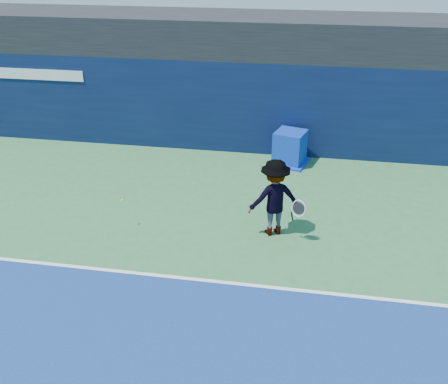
{
  "coord_description": "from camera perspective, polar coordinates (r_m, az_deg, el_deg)",
  "views": [
    {
      "loc": [
        2.56,
        -5.33,
        6.58
      ],
      "look_at": [
        0.78,
        5.2,
        1.0
      ],
      "focal_mm": 40.0,
      "sensor_mm": 36.0,
      "label": 1
    }
  ],
  "objects": [
    {
      "name": "tennis_ball",
      "position": [
        12.45,
        -11.56,
        -0.94
      ],
      "size": [
        0.07,
        0.07,
        0.07
      ],
      "color": "#BDCF17",
      "rests_on": "ground"
    },
    {
      "name": "baseline",
      "position": [
        10.92,
        -6.06,
        -9.61
      ],
      "size": [
        24.0,
        0.1,
        0.01
      ],
      "primitive_type": "cube",
      "color": "white",
      "rests_on": "ground"
    },
    {
      "name": "stadium_band",
      "position": [
        17.29,
        0.98,
        17.65
      ],
      "size": [
        36.0,
        3.0,
        1.2
      ],
      "primitive_type": "cube",
      "color": "black",
      "rests_on": "back_wall_assembly"
    },
    {
      "name": "back_wall_assembly",
      "position": [
        16.83,
        0.38,
        10.01
      ],
      "size": [
        36.0,
        1.03,
        3.0
      ],
      "color": "#0A1638",
      "rests_on": "ground"
    },
    {
      "name": "equipment_cart",
      "position": [
        15.99,
        7.52,
        4.92
      ],
      "size": [
        1.37,
        1.37,
        1.06
      ],
      "color": "#0B2BA1",
      "rests_on": "ground"
    },
    {
      "name": "tennis_player",
      "position": [
        11.92,
        5.78,
        -0.66
      ],
      "size": [
        1.49,
        1.15,
        1.94
      ],
      "color": "silver",
      "rests_on": "ground"
    }
  ]
}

